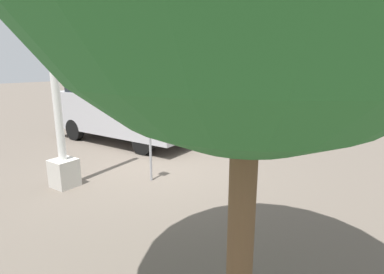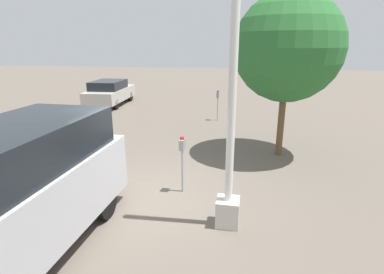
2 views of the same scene
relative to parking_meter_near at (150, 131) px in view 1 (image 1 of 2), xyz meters
The scene contains 4 objects.
ground_plane 1.26m from the parking_meter_near, 66.77° to the right, with size 80.00×80.00×0.00m, color #60564C.
parking_meter_near is the anchor object (origin of this frame).
lamp_post 1.83m from the parking_meter_near, 44.79° to the left, with size 0.44×0.44×5.70m.
parked_van 3.56m from the parking_meter_near, 36.37° to the right, with size 4.75×1.87×2.23m.
Camera 1 is at (-4.25, 5.03, 2.31)m, focal length 28.00 mm.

